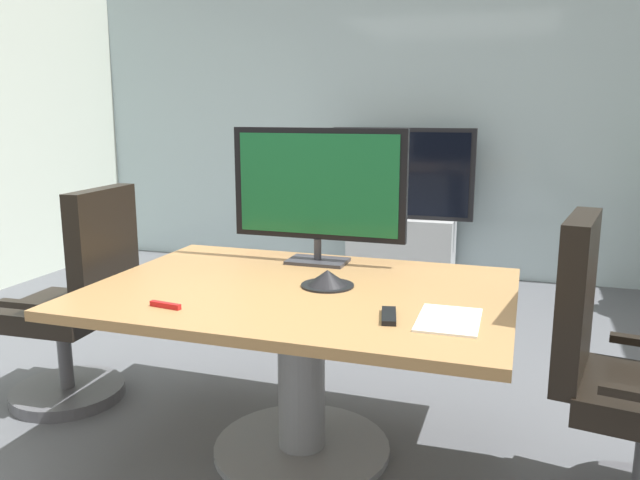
{
  "coord_description": "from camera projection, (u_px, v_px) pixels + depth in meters",
  "views": [
    {
      "loc": [
        0.99,
        -2.53,
        1.45
      ],
      "look_at": [
        0.13,
        0.07,
        0.89
      ],
      "focal_mm": 35.32,
      "sensor_mm": 36.0,
      "label": 1
    }
  ],
  "objects": [
    {
      "name": "ground_plane",
      "position": [
        289.0,
        426.0,
        2.94
      ],
      "size": [
        7.26,
        7.26,
        0.0
      ],
      "primitive_type": "plane",
      "color": "#515459"
    },
    {
      "name": "wall_back_glass_partition",
      "position": [
        414.0,
        125.0,
        5.56
      ],
      "size": [
        6.26,
        0.1,
        2.65
      ],
      "primitive_type": "cube",
      "color": "#9EB2B7",
      "rests_on": "ground"
    },
    {
      "name": "conference_table",
      "position": [
        301.0,
        332.0,
        2.62
      ],
      "size": [
        1.7,
        1.21,
        0.74
      ],
      "color": "olive",
      "rests_on": "ground"
    },
    {
      "name": "office_chair_left",
      "position": [
        78.0,
        315.0,
        3.12
      ],
      "size": [
        0.61,
        0.58,
        1.09
      ],
      "rotation": [
        0.0,
        0.0,
        -1.52
      ],
      "color": "#4C4C51",
      "rests_on": "ground"
    },
    {
      "name": "office_chair_right",
      "position": [
        621.0,
        395.0,
        2.23
      ],
      "size": [
        0.63,
        0.61,
        1.09
      ],
      "rotation": [
        0.0,
        0.0,
        1.4
      ],
      "color": "#4C4C51",
      "rests_on": "ground"
    },
    {
      "name": "tv_monitor",
      "position": [
        318.0,
        188.0,
        2.94
      ],
      "size": [
        0.84,
        0.18,
        0.64
      ],
      "color": "#333338",
      "rests_on": "conference_table"
    },
    {
      "name": "wall_display_unit",
      "position": [
        401.0,
        230.0,
        5.41
      ],
      "size": [
        1.2,
        0.36,
        1.31
      ],
      "color": "#B7BABC",
      "rests_on": "ground"
    },
    {
      "name": "conference_phone",
      "position": [
        327.0,
        279.0,
        2.59
      ],
      "size": [
        0.22,
        0.22,
        0.07
      ],
      "color": "black",
      "rests_on": "conference_table"
    },
    {
      "name": "remote_control",
      "position": [
        389.0,
        316.0,
        2.2
      ],
      "size": [
        0.08,
        0.18,
        0.02
      ],
      "primitive_type": "cube",
      "rotation": [
        0.0,
        0.0,
        0.21
      ],
      "color": "black",
      "rests_on": "conference_table"
    },
    {
      "name": "whiteboard_marker",
      "position": [
        165.0,
        305.0,
        2.32
      ],
      "size": [
        0.13,
        0.04,
        0.02
      ],
      "primitive_type": "cube",
      "rotation": [
        0.0,
        0.0,
        -0.12
      ],
      "color": "red",
      "rests_on": "conference_table"
    },
    {
      "name": "paper_notepad",
      "position": [
        449.0,
        320.0,
        2.17
      ],
      "size": [
        0.21,
        0.3,
        0.01
      ],
      "primitive_type": "cube",
      "rotation": [
        0.0,
        0.0,
        0.02
      ],
      "color": "white",
      "rests_on": "conference_table"
    }
  ]
}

